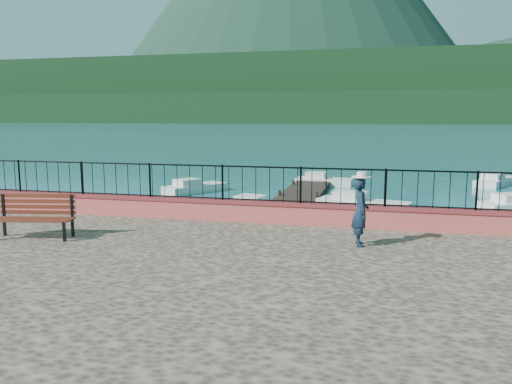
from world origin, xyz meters
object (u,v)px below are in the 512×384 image
at_px(park_bench, 34,226).
at_px(boat_5, 496,179).
at_px(person, 360,212).
at_px(boat_1, 363,201).
at_px(boat_3, 196,185).
at_px(boat_4, 324,178).
at_px(boat_0, 261,205).

height_order(park_bench, boat_5, park_bench).
height_order(park_bench, person, person).
distance_m(park_bench, boat_5, 26.76).
bearing_deg(boat_1, person, -73.01).
xyz_separation_m(boat_3, boat_4, (6.51, 4.57, 0.00)).
height_order(park_bench, boat_0, park_bench).
xyz_separation_m(park_bench, boat_1, (7.37, 12.19, -1.11)).
bearing_deg(boat_0, boat_5, 58.26).
xyz_separation_m(park_bench, person, (7.59, 1.16, 0.47)).
relative_size(boat_0, boat_5, 0.79).
bearing_deg(boat_4, boat_5, 18.08).
height_order(boat_1, boat_5, same).
height_order(boat_3, boat_5, same).
bearing_deg(boat_3, boat_4, -21.97).
relative_size(boat_3, boat_4, 1.07).
xyz_separation_m(boat_0, boat_4, (1.62, 9.79, 0.00)).
bearing_deg(boat_4, park_bench, -99.18).
distance_m(boat_0, boat_4, 9.92).
height_order(person, boat_3, person).
height_order(boat_3, boat_4, same).
bearing_deg(park_bench, person, -1.88).
height_order(person, boat_0, person).
bearing_deg(boat_1, park_bench, -105.32).
distance_m(person, boat_4, 18.93).
xyz_separation_m(boat_4, boat_5, (10.02, 2.42, 0.00)).
bearing_deg(boat_0, boat_1, 39.36).
bearing_deg(boat_0, park_bench, -95.81).
relative_size(boat_1, boat_3, 1.13).
bearing_deg(boat_4, person, -77.06).
bearing_deg(boat_5, boat_4, 131.99).
xyz_separation_m(person, boat_1, (-0.22, 11.03, -1.58)).
bearing_deg(person, boat_5, -30.11).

